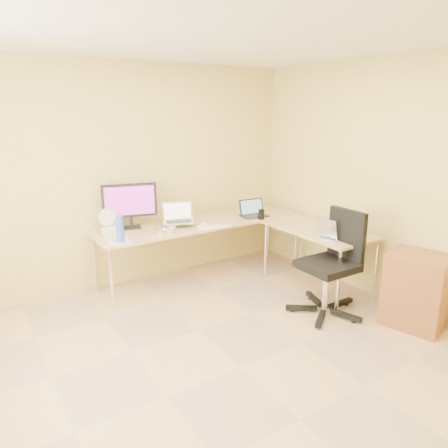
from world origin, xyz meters
TOP-DOWN VIEW (x-y plane):
  - floor at (0.00, 0.00)m, footprint 4.50×4.50m
  - ceiling at (0.00, 0.00)m, footprint 4.50×4.50m
  - wall_back at (0.00, 2.25)m, footprint 4.50×0.00m
  - wall_right at (2.10, 0.00)m, footprint 0.00×4.50m
  - desk_main at (0.72, 1.85)m, footprint 2.65×0.70m
  - desk_return at (1.70, 0.85)m, footprint 0.70×1.30m
  - monitor at (-0.12, 2.05)m, footprint 0.65×0.35m
  - book_stack at (0.42, 1.93)m, footprint 0.22×0.28m
  - laptop_center at (0.38, 1.82)m, footprint 0.43×0.37m
  - laptop_black at (1.41, 1.71)m, footprint 0.37×0.28m
  - keyboard at (0.71, 1.55)m, footprint 0.40×0.24m
  - mouse at (0.64, 1.69)m, footprint 0.12×0.09m
  - mug at (0.15, 1.55)m, footprint 0.13×0.13m
  - cd_stack at (0.11, 1.71)m, footprint 0.16×0.16m
  - water_bottle at (-0.40, 1.60)m, footprint 0.10×0.10m
  - papers at (-0.40, 1.68)m, footprint 0.28×0.36m
  - white_box at (-0.37, 1.98)m, footprint 0.22×0.18m
  - desk_fan at (-0.40, 2.05)m, footprint 0.20×0.20m
  - black_cup at (1.40, 1.55)m, footprint 0.09×0.09m
  - laptop_return at (1.53, 0.51)m, footprint 0.33×0.28m
  - office_chair at (1.31, 0.33)m, footprint 0.67×0.67m
  - cabinet at (1.85, -0.33)m, footprint 0.56×0.64m

SIDE VIEW (x-z plane):
  - floor at x=0.00m, z-range 0.00..0.00m
  - cabinet at x=1.85m, z-range -0.01..0.73m
  - desk_main at x=0.72m, z-range 0.00..0.73m
  - desk_return at x=1.70m, z-range 0.00..0.73m
  - office_chair at x=1.31m, z-range -0.05..1.05m
  - papers at x=-0.40m, z-range 0.73..0.74m
  - keyboard at x=0.71m, z-range 0.73..0.75m
  - cd_stack at x=0.11m, z-range 0.73..0.76m
  - mouse at x=0.64m, z-range 0.73..0.77m
  - book_stack at x=0.42m, z-range 0.73..0.77m
  - white_box at x=-0.37m, z-range 0.73..0.80m
  - mug at x=0.15m, z-range 0.73..0.82m
  - black_cup at x=1.40m, z-range 0.73..0.86m
  - laptop_return at x=1.53m, z-range 0.73..0.92m
  - laptop_black at x=1.41m, z-range 0.73..0.95m
  - desk_fan at x=-0.40m, z-range 0.73..0.98m
  - water_bottle at x=-0.40m, z-range 0.73..1.00m
  - laptop_center at x=0.38m, z-range 0.77..1.01m
  - monitor at x=-0.12m, z-range 0.73..1.26m
  - wall_back at x=0.00m, z-range -0.95..3.55m
  - wall_right at x=2.10m, z-range -0.95..3.55m
  - ceiling at x=0.00m, z-range 2.60..2.60m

